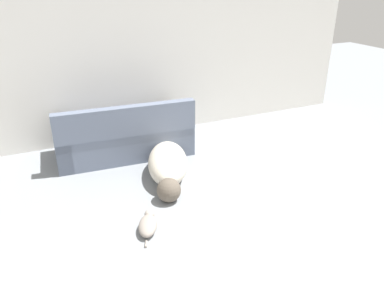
{
  "coord_description": "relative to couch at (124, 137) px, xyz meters",
  "views": [
    {
      "loc": [
        -1.83,
        -1.15,
        2.44
      ],
      "look_at": [
        -0.27,
        2.31,
        0.71
      ],
      "focal_mm": 35.0,
      "sensor_mm": 36.0,
      "label": 1
    }
  ],
  "objects": [
    {
      "name": "wall_back",
      "position": [
        0.68,
        0.69,
        1.09
      ],
      "size": [
        7.32,
        0.06,
        2.74
      ],
      "color": "silver",
      "rests_on": "ground_plane"
    },
    {
      "name": "dog",
      "position": [
        0.32,
        -0.92,
        -0.09
      ],
      "size": [
        0.83,
        1.5,
        0.39
      ],
      "rotation": [
        0.0,
        0.0,
        4.37
      ],
      "color": "beige",
      "rests_on": "ground_plane"
    },
    {
      "name": "couch",
      "position": [
        0.0,
        0.0,
        0.0
      ],
      "size": [
        1.96,
        0.98,
        0.84
      ],
      "rotation": [
        0.0,
        0.0,
        3.07
      ],
      "color": "slate",
      "rests_on": "ground_plane"
    },
    {
      "name": "cat",
      "position": [
        -0.25,
        -1.85,
        -0.21
      ],
      "size": [
        0.32,
        0.52,
        0.13
      ],
      "rotation": [
        0.0,
        0.0,
        1.17
      ],
      "color": "gray",
      "rests_on": "ground_plane"
    }
  ]
}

